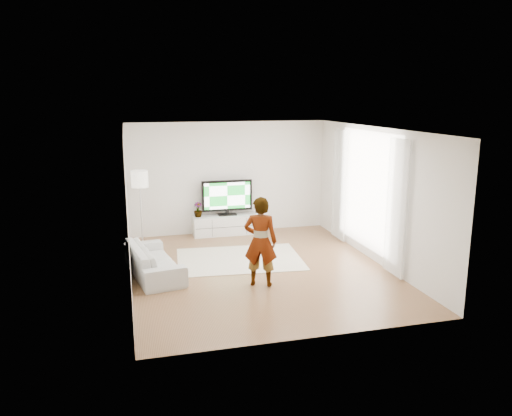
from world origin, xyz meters
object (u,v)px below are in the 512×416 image
object	(u,v)px
media_console	(228,225)
television	(227,196)
player	(260,241)
rug	(239,259)
sofa	(154,260)
floor_lamp	(140,182)

from	to	relation	value
media_console	television	xyz separation A→B (m)	(0.00, 0.03, 0.72)
player	rug	bearing A→B (deg)	-66.41
media_console	sofa	distance (m)	3.19
television	floor_lamp	distance (m)	2.20
media_console	floor_lamp	size ratio (longest dim) A/B	1.00
television	player	world-z (taller)	player
rug	sofa	xyz separation A→B (m)	(-1.82, -0.47, 0.29)
media_console	rug	distance (m)	2.06
television	floor_lamp	xyz separation A→B (m)	(-2.11, -0.36, 0.50)
sofa	floor_lamp	bearing A→B (deg)	-6.56
media_console	rug	xyz separation A→B (m)	(-0.16, -2.04, -0.24)
player	sofa	distance (m)	2.22
media_console	floor_lamp	xyz separation A→B (m)	(-2.11, -0.34, 1.23)
player	television	bearing A→B (deg)	-69.85
media_console	television	distance (m)	0.72
media_console	player	world-z (taller)	player
rug	player	distance (m)	1.77
rug	floor_lamp	world-z (taller)	floor_lamp
player	sofa	world-z (taller)	player
rug	television	bearing A→B (deg)	85.55
television	media_console	bearing A→B (deg)	-90.00
television	rug	distance (m)	2.28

